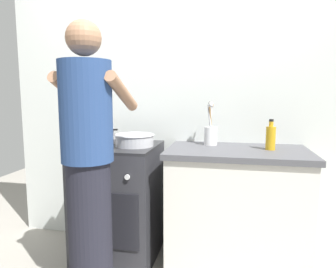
% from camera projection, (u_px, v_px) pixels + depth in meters
% --- Properties ---
extents(back_wall, '(3.20, 0.10, 2.50)m').
position_uv_depth(back_wall, '(195.00, 99.00, 2.54)').
color(back_wall, silver).
rests_on(back_wall, ground).
extents(countertop, '(1.00, 0.60, 0.90)m').
position_uv_depth(countertop, '(236.00, 209.00, 2.23)').
color(countertop, silver).
rests_on(countertop, ground).
extents(stove_range, '(0.60, 0.62, 0.90)m').
position_uv_depth(stove_range, '(119.00, 201.00, 2.41)').
color(stove_range, '#2D2D33').
rests_on(stove_range, ground).
extents(pot, '(0.28, 0.21, 0.13)m').
position_uv_depth(pot, '(101.00, 136.00, 2.37)').
color(pot, '#B2B2B7').
rests_on(pot, stove_range).
extents(mixing_bowl, '(0.30, 0.30, 0.09)m').
position_uv_depth(mixing_bowl, '(135.00, 139.00, 2.30)').
color(mixing_bowl, '#B7B7BC').
rests_on(mixing_bowl, stove_range).
extents(utensil_crock, '(0.10, 0.10, 0.33)m').
position_uv_depth(utensil_crock, '(211.00, 132.00, 2.35)').
color(utensil_crock, silver).
rests_on(utensil_crock, countertop).
extents(oil_bottle, '(0.07, 0.07, 0.22)m').
position_uv_depth(oil_bottle, '(271.00, 137.00, 2.14)').
color(oil_bottle, gold).
rests_on(oil_bottle, countertop).
extents(person, '(0.41, 0.50, 1.70)m').
position_uv_depth(person, '(89.00, 168.00, 1.80)').
color(person, black).
rests_on(person, ground).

